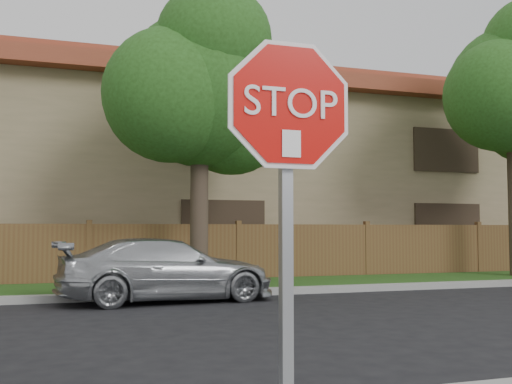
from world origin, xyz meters
name	(u,v)px	position (x,y,z in m)	size (l,w,h in m)	color
far_curb	(96,297)	(0.00, 8.15, 0.07)	(70.00, 0.30, 0.15)	gray
grass_strip	(92,290)	(0.00, 9.80, 0.06)	(70.00, 3.00, 0.12)	#1E4714
fence	(89,255)	(0.00, 11.40, 0.80)	(70.00, 0.12, 1.60)	brown
apartment_building	(83,170)	(0.00, 17.00, 3.53)	(35.20, 9.20, 7.20)	#897955
tree_mid	(202,90)	(2.52, 9.57, 4.87)	(4.80, 3.90, 7.35)	#382B21
stop_sign	(289,163)	(0.47, -1.48, 1.83)	(1.01, 0.13, 2.55)	gray
sedan_right	(167,270)	(1.36, 7.60, 0.64)	(1.79, 4.40, 1.28)	#AAAEB2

